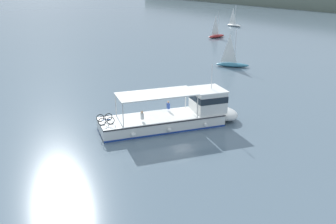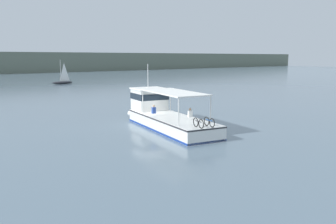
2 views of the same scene
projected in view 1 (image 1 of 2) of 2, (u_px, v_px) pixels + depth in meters
The scene contains 5 objects.
ground_plane at pixel (184, 121), 34.47m from camera, with size 400.00×400.00×0.00m, color slate.
ferry_main at pixel (179, 115), 33.16m from camera, with size 5.86×13.07×5.32m.
sailboat_off_bow at pixel (216, 35), 81.29m from camera, with size 2.17×4.96×5.40m.
sailboat_outer_anchorage at pixel (232, 63), 55.02m from camera, with size 4.48×4.28×5.40m.
sailboat_near_starboard at pixel (234, 24), 99.38m from camera, with size 4.89×1.74×5.40m.
Camera 1 is at (26.29, -18.49, 12.56)m, focal length 40.10 mm.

